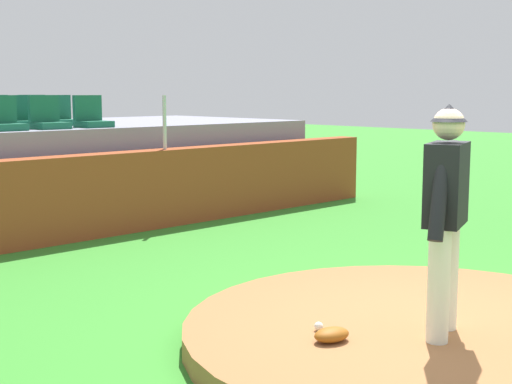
{
  "coord_description": "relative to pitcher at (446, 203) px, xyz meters",
  "views": [
    {
      "loc": [
        -5.11,
        -3.15,
        2.09
      ],
      "look_at": [
        0.0,
        2.09,
        1.08
      ],
      "focal_mm": 51.24,
      "sensor_mm": 36.0,
      "label": 1
    }
  ],
  "objects": [
    {
      "name": "brick_barrier",
      "position": [
        0.17,
        6.15,
        -0.64
      ],
      "size": [
        12.73,
        0.4,
        1.2
      ],
      "primitive_type": "cube",
      "color": "#954020",
      "rests_on": "ground_plane"
    },
    {
      "name": "stadium_chair_7",
      "position": [
        1.21,
        7.97,
        0.45
      ],
      "size": [
        0.48,
        0.44,
        0.5
      ],
      "rotation": [
        0.0,
        0.0,
        3.14
      ],
      "color": "#165C41",
      "rests_on": "bleacher_platform"
    },
    {
      "name": "stadium_chair_2",
      "position": [
        0.5,
        7.1,
        0.45
      ],
      "size": [
        0.48,
        0.44,
        0.5
      ],
      "rotation": [
        0.0,
        0.0,
        3.14
      ],
      "color": "#165C41",
      "rests_on": "bleacher_platform"
    },
    {
      "name": "stadium_chair_3",
      "position": [
        1.24,
        7.07,
        0.45
      ],
      "size": [
        0.48,
        0.44,
        0.5
      ],
      "rotation": [
        0.0,
        0.0,
        3.14
      ],
      "color": "#165C41",
      "rests_on": "bleacher_platform"
    },
    {
      "name": "stadium_chair_11",
      "position": [
        1.21,
        8.86,
        0.45
      ],
      "size": [
        0.48,
        0.44,
        0.5
      ],
      "rotation": [
        0.0,
        0.0,
        3.14
      ],
      "color": "#165C41",
      "rests_on": "bleacher_platform"
    },
    {
      "name": "stadium_chair_6",
      "position": [
        0.53,
        7.98,
        0.45
      ],
      "size": [
        0.48,
        0.44,
        0.5
      ],
      "rotation": [
        0.0,
        0.0,
        3.14
      ],
      "color": "#165C41",
      "rests_on": "bleacher_platform"
    },
    {
      "name": "fence_post_right",
      "position": [
        1.97,
        6.15,
        0.38
      ],
      "size": [
        0.06,
        0.06,
        0.84
      ],
      "primitive_type": "cylinder",
      "color": "silver",
      "rests_on": "brick_barrier"
    },
    {
      "name": "stadium_chair_1",
      "position": [
        -0.19,
        7.1,
        0.45
      ],
      "size": [
        0.48,
        0.44,
        0.5
      ],
      "rotation": [
        0.0,
        0.0,
        3.14
      ],
      "color": "#165C41",
      "rests_on": "bleacher_platform"
    },
    {
      "name": "fielding_glove",
      "position": [
        -0.74,
        0.51,
        -1.0
      ],
      "size": [
        0.34,
        0.26,
        0.11
      ],
      "primitive_type": "ellipsoid",
      "rotation": [
        0.0,
        0.0,
        2.93
      ],
      "color": "#904E14",
      "rests_on": "pitchers_mound"
    },
    {
      "name": "ground_plane",
      "position": [
        0.17,
        0.2,
        -1.24
      ],
      "size": [
        60.0,
        60.0,
        0.0
      ],
      "primitive_type": "plane",
      "color": "#338629"
    },
    {
      "name": "pitchers_mound",
      "position": [
        0.17,
        0.2,
        -1.15
      ],
      "size": [
        4.13,
        4.13,
        0.18
      ],
      "primitive_type": "cylinder",
      "color": "#986339",
      "rests_on": "ground_plane"
    },
    {
      "name": "baseball",
      "position": [
        -0.62,
        0.74,
        -1.02
      ],
      "size": [
        0.07,
        0.07,
        0.07
      ],
      "primitive_type": "sphere",
      "color": "white",
      "rests_on": "pitchers_mound"
    },
    {
      "name": "pitcher",
      "position": [
        0.0,
        0.0,
        0.0
      ],
      "size": [
        0.8,
        0.42,
        1.82
      ],
      "rotation": [
        0.0,
        0.0,
        0.36
      ],
      "color": "silver",
      "rests_on": "pitchers_mound"
    }
  ]
}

